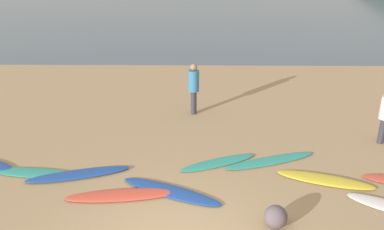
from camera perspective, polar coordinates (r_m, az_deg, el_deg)
ground_plane at (r=17.32m, az=-0.67°, el=3.38°), size 120.00×120.00×0.20m
surfboard_1 at (r=11.55m, az=-20.59°, el=-7.37°), size 2.44×0.76×0.06m
surfboard_2 at (r=11.11m, az=-15.22°, el=-7.78°), size 2.61×1.21×0.10m
surfboard_3 at (r=10.04m, az=-9.58°, el=-10.69°), size 2.64×0.85×0.09m
surfboard_4 at (r=10.08m, az=-2.89°, el=-10.34°), size 2.59×1.62×0.07m
surfboard_5 at (r=11.33m, az=3.60°, el=-6.46°), size 2.21×1.38×0.06m
surfboard_6 at (r=11.59m, az=10.61°, el=-6.12°), size 2.67×1.40×0.06m
surfboard_7 at (r=11.00m, az=17.67°, el=-8.40°), size 2.41×1.29×0.09m
person_0 at (r=14.25m, az=0.24°, el=4.14°), size 0.36×0.36×1.79m
beach_rock_far at (r=9.04m, az=11.33°, el=-13.42°), size 0.49×0.49×0.49m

